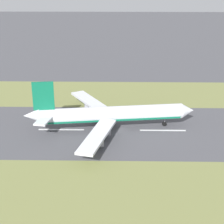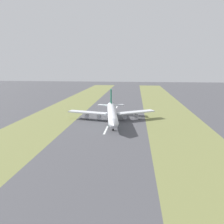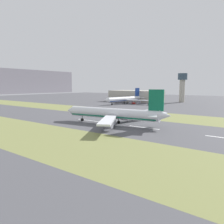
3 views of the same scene
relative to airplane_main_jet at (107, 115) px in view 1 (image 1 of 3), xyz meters
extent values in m
plane|color=#4C4C51|center=(1.30, 5.44, -6.02)|extent=(800.00, 800.00, 0.00)
cube|color=olive|center=(-43.70, 5.44, -6.02)|extent=(40.00, 600.00, 0.01)
cube|color=olive|center=(46.30, 5.44, -6.02)|extent=(40.00, 600.00, 0.01)
cube|color=silver|center=(1.30, -18.11, -6.01)|extent=(1.20, 18.00, 0.01)
cube|color=silver|center=(1.30, 21.89, -6.01)|extent=(1.20, 18.00, 0.01)
cylinder|color=silver|center=(-0.26, 1.89, 0.18)|extent=(13.66, 56.29, 6.00)
cone|color=silver|center=(-4.47, 32.10, 0.18)|extent=(6.51, 5.76, 5.88)
cone|color=silver|center=(4.01, -28.82, 0.98)|extent=(5.88, 6.65, 5.10)
cube|color=#0F6647|center=(-0.26, 1.89, -1.47)|extent=(13.06, 54.03, 0.70)
cube|color=silver|center=(-16.60, -7.68, -0.72)|extent=(28.13, 19.67, 0.90)
cube|color=silver|center=(18.07, -2.85, -0.72)|extent=(29.59, 12.87, 0.90)
cylinder|color=#93939E|center=(-8.63, -3.32, -3.17)|extent=(3.83, 5.20, 3.20)
cylinder|color=#93939E|center=(-17.06, -8.02, -3.17)|extent=(3.83, 5.20, 3.20)
cylinder|color=#93939E|center=(9.20, -0.83, -3.17)|extent=(3.83, 5.20, 3.20)
cylinder|color=#93939E|center=(18.60, -3.06, -3.17)|extent=(3.83, 5.20, 3.20)
cube|color=#0F6647|center=(3.32, -23.86, 8.68)|extent=(1.89, 8.03, 11.00)
cube|color=silver|center=(-2.13, -24.62, 1.18)|extent=(10.92, 8.33, 0.60)
cube|color=silver|center=(8.77, -23.11, 1.18)|extent=(10.62, 6.08, 0.60)
cylinder|color=#59595E|center=(-3.20, 22.96, -3.52)|extent=(0.50, 0.50, 3.20)
cylinder|color=black|center=(-3.20, 22.96, -5.12)|extent=(1.14, 1.91, 1.80)
cylinder|color=#59595E|center=(-2.42, -1.44, -3.52)|extent=(0.50, 0.50, 3.20)
cylinder|color=black|center=(-2.42, -1.44, -5.12)|extent=(1.14, 1.91, 1.80)
cylinder|color=#59595E|center=(2.73, -0.73, -3.52)|extent=(0.50, 0.50, 3.20)
cylinder|color=black|center=(2.73, -0.73, -5.12)|extent=(1.14, 1.91, 1.80)
camera|label=1|loc=(135.54, 4.46, 54.42)|focal=60.00mm
camera|label=2|loc=(-16.09, 148.49, 32.07)|focal=35.00mm
camera|label=3|loc=(-100.36, -72.57, 16.28)|focal=35.00mm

